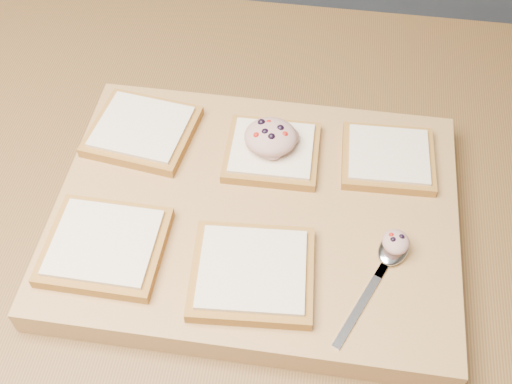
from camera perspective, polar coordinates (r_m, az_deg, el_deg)
island_counter at (r=1.20m, az=1.39°, el=-13.56°), size 2.00×0.80×0.90m
cutting_board at (r=0.77m, az=-0.00°, el=-2.10°), size 0.47×0.36×0.04m
bread_far_left at (r=0.83m, az=-10.07°, el=5.42°), size 0.14×0.13×0.02m
bread_far_center at (r=0.80m, az=1.43°, el=3.62°), size 0.12×0.11×0.02m
bread_far_right at (r=0.81m, az=11.66°, el=3.02°), size 0.12×0.11×0.02m
bread_near_left at (r=0.73m, az=-13.28°, el=-4.67°), size 0.13×0.12×0.02m
bread_near_center at (r=0.69m, az=-0.33°, el=-7.16°), size 0.14×0.13×0.02m
tuna_salad_dollop at (r=0.78m, az=1.32°, el=4.95°), size 0.07×0.06×0.03m
spoon at (r=0.72m, az=11.75°, el=-5.66°), size 0.08×0.16×0.01m
spoon_salad at (r=0.72m, az=12.33°, el=-4.35°), size 0.03×0.03×0.02m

